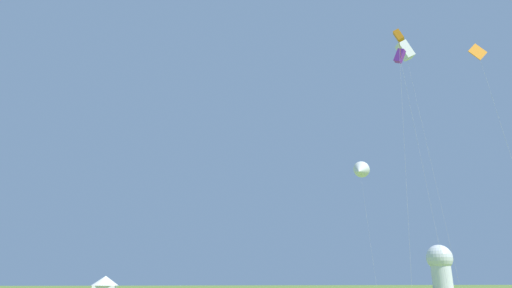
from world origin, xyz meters
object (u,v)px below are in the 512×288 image
(kite_orange_diamond, at_px, (479,55))
(kite_orange_box, at_px, (399,37))
(observatory_dome, at_px, (440,264))
(kite_white_delta, at_px, (360,170))
(kite_purple_box, at_px, (400,56))
(festival_tent_right, at_px, (105,284))
(kite_white_box, at_px, (405,51))

(kite_orange_diamond, xyz_separation_m, kite_orange_box, (-8.32, 1.86, 2.50))
(kite_orange_box, bearing_deg, observatory_dome, 55.62)
(kite_orange_diamond, distance_m, kite_white_delta, 27.65)
(kite_orange_diamond, bearing_deg, kite_white_delta, 95.81)
(kite_orange_diamond, height_order, kite_purple_box, kite_purple_box)
(observatory_dome, bearing_deg, kite_orange_diamond, -118.07)
(kite_white_delta, distance_m, festival_tent_right, 46.27)
(kite_white_delta, bearing_deg, kite_purple_box, -92.91)
(kite_orange_diamond, distance_m, kite_orange_box, 8.88)
(kite_orange_box, distance_m, festival_tent_right, 58.78)
(festival_tent_right, bearing_deg, kite_purple_box, -38.46)
(observatory_dome, bearing_deg, festival_tent_right, -163.67)
(festival_tent_right, bearing_deg, observatory_dome, 16.33)
(kite_white_delta, height_order, observatory_dome, kite_white_delta)
(kite_purple_box, distance_m, festival_tent_right, 58.18)
(kite_white_box, distance_m, kite_purple_box, 7.49)
(kite_purple_box, bearing_deg, kite_orange_diamond, -69.88)
(kite_orange_diamond, relative_size, kite_orange_box, 0.94)
(kite_white_box, height_order, kite_orange_box, kite_white_box)
(kite_white_box, xyz_separation_m, kite_orange_box, (-8.70, -12.76, -6.55))
(kite_white_box, relative_size, kite_white_delta, 1.74)
(kite_purple_box, xyz_separation_m, observatory_dome, (37.51, 53.84, -24.77))
(kite_white_box, distance_m, observatory_dome, 66.02)
(kite_purple_box, relative_size, kite_orange_box, 1.09)
(observatory_dome, bearing_deg, kite_white_box, -124.40)
(kite_orange_diamond, height_order, observatory_dome, kite_orange_diamond)
(kite_purple_box, height_order, kite_orange_box, kite_purple_box)
(kite_white_box, xyz_separation_m, festival_tent_right, (-43.37, 26.45, -33.31))
(kite_white_box, distance_m, kite_orange_box, 16.78)
(kite_orange_box, distance_m, observatory_dome, 78.08)
(festival_tent_right, bearing_deg, kite_white_box, -31.38)
(kite_orange_box, relative_size, festival_tent_right, 6.67)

